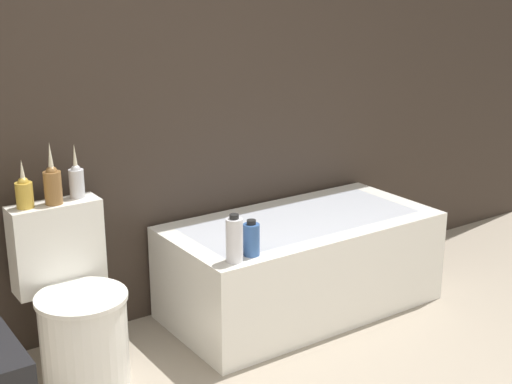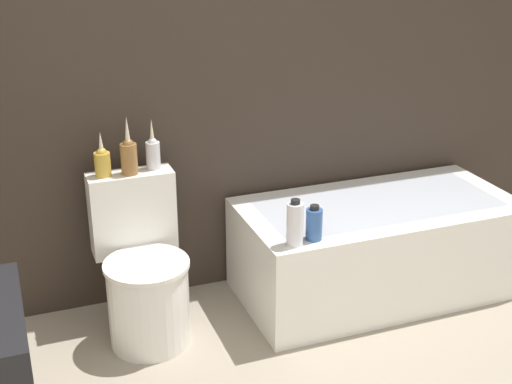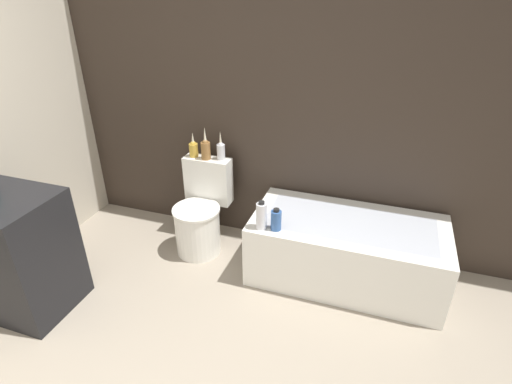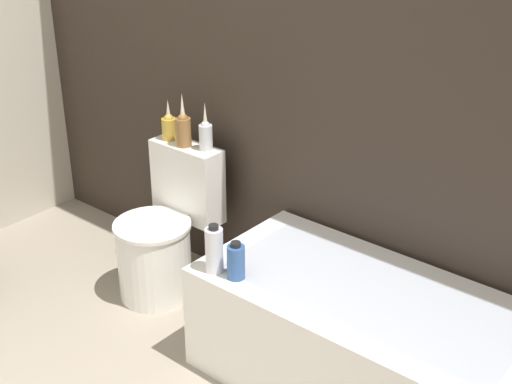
{
  "view_description": "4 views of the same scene",
  "coord_description": "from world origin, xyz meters",
  "px_view_note": "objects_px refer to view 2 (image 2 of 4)",
  "views": [
    {
      "loc": [
        -1.31,
        -1.02,
        1.71
      ],
      "look_at": [
        0.39,
        1.46,
        0.79
      ],
      "focal_mm": 50.0,
      "sensor_mm": 36.0,
      "label": 1
    },
    {
      "loc": [
        -0.91,
        -1.18,
        1.92
      ],
      "look_at": [
        0.14,
        1.6,
        0.71
      ],
      "focal_mm": 50.0,
      "sensor_mm": 36.0,
      "label": 2
    },
    {
      "loc": [
        0.99,
        -0.84,
        2.07
      ],
      "look_at": [
        0.19,
        1.52,
        0.73
      ],
      "focal_mm": 28.0,
      "sensor_mm": 36.0,
      "label": 3
    },
    {
      "loc": [
        2.02,
        -0.41,
        2.09
      ],
      "look_at": [
        0.4,
        1.53,
        0.87
      ],
      "focal_mm": 50.0,
      "sensor_mm": 36.0,
      "label": 4
    }
  ],
  "objects_px": {
    "vase_gold": "(102,161)",
    "vase_silver": "(129,155)",
    "bathtub": "(376,247)",
    "shampoo_bottle_tall": "(295,224)",
    "toilet": "(144,276)",
    "vase_bronze": "(153,152)",
    "shampoo_bottle_short": "(314,224)"
  },
  "relations": [
    {
      "from": "vase_bronze",
      "to": "vase_gold",
      "type": "bearing_deg",
      "value": -175.66
    },
    {
      "from": "vase_gold",
      "to": "vase_silver",
      "type": "height_order",
      "value": "vase_silver"
    },
    {
      "from": "bathtub",
      "to": "vase_gold",
      "type": "xyz_separation_m",
      "value": [
        -1.34,
        0.21,
        0.58
      ]
    },
    {
      "from": "vase_gold",
      "to": "bathtub",
      "type": "bearing_deg",
      "value": -8.85
    },
    {
      "from": "bathtub",
      "to": "toilet",
      "type": "bearing_deg",
      "value": 179.06
    },
    {
      "from": "vase_bronze",
      "to": "shampoo_bottle_tall",
      "type": "bearing_deg",
      "value": -44.27
    },
    {
      "from": "bathtub",
      "to": "vase_silver",
      "type": "height_order",
      "value": "vase_silver"
    },
    {
      "from": "toilet",
      "to": "vase_bronze",
      "type": "bearing_deg",
      "value": 59.94
    },
    {
      "from": "vase_gold",
      "to": "vase_bronze",
      "type": "xyz_separation_m",
      "value": [
        0.24,
        0.02,
        0.01
      ]
    },
    {
      "from": "vase_silver",
      "to": "shampoo_bottle_short",
      "type": "distance_m",
      "value": 0.9
    },
    {
      "from": "toilet",
      "to": "vase_bronze",
      "type": "xyz_separation_m",
      "value": [
        0.12,
        0.21,
        0.53
      ]
    },
    {
      "from": "toilet",
      "to": "vase_silver",
      "type": "bearing_deg",
      "value": 90.0
    },
    {
      "from": "vase_bronze",
      "to": "shampoo_bottle_tall",
      "type": "xyz_separation_m",
      "value": [
        0.51,
        -0.5,
        -0.24
      ]
    },
    {
      "from": "bathtub",
      "to": "vase_gold",
      "type": "relative_size",
      "value": 6.69
    },
    {
      "from": "vase_bronze",
      "to": "shampoo_bottle_short",
      "type": "xyz_separation_m",
      "value": [
        0.61,
        -0.48,
        -0.26
      ]
    },
    {
      "from": "toilet",
      "to": "shampoo_bottle_tall",
      "type": "distance_m",
      "value": 0.75
    },
    {
      "from": "shampoo_bottle_tall",
      "to": "toilet",
      "type": "bearing_deg",
      "value": 155.18
    },
    {
      "from": "bathtub",
      "to": "shampoo_bottle_short",
      "type": "distance_m",
      "value": 0.64
    },
    {
      "from": "shampoo_bottle_tall",
      "to": "shampoo_bottle_short",
      "type": "bearing_deg",
      "value": 10.39
    },
    {
      "from": "vase_silver",
      "to": "shampoo_bottle_tall",
      "type": "relative_size",
      "value": 1.26
    },
    {
      "from": "bathtub",
      "to": "shampoo_bottle_short",
      "type": "height_order",
      "value": "shampoo_bottle_short"
    },
    {
      "from": "vase_silver",
      "to": "shampoo_bottle_short",
      "type": "xyz_separation_m",
      "value": [
        0.73,
        -0.45,
        -0.27
      ]
    },
    {
      "from": "bathtub",
      "to": "shampoo_bottle_tall",
      "type": "distance_m",
      "value": 0.74
    },
    {
      "from": "shampoo_bottle_tall",
      "to": "shampoo_bottle_short",
      "type": "xyz_separation_m",
      "value": [
        0.1,
        0.02,
        -0.03
      ]
    },
    {
      "from": "bathtub",
      "to": "vase_gold",
      "type": "bearing_deg",
      "value": 171.15
    },
    {
      "from": "toilet",
      "to": "shampoo_bottle_tall",
      "type": "relative_size",
      "value": 3.46
    },
    {
      "from": "vase_gold",
      "to": "shampoo_bottle_short",
      "type": "height_order",
      "value": "vase_gold"
    },
    {
      "from": "toilet",
      "to": "vase_bronze",
      "type": "height_order",
      "value": "vase_bronze"
    },
    {
      "from": "vase_gold",
      "to": "shampoo_bottle_short",
      "type": "distance_m",
      "value": 1.0
    },
    {
      "from": "vase_silver",
      "to": "shampoo_bottle_short",
      "type": "relative_size",
      "value": 1.64
    },
    {
      "from": "vase_gold",
      "to": "vase_bronze",
      "type": "height_order",
      "value": "vase_bronze"
    },
    {
      "from": "shampoo_bottle_tall",
      "to": "vase_gold",
      "type": "bearing_deg",
      "value": 147.38
    }
  ]
}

